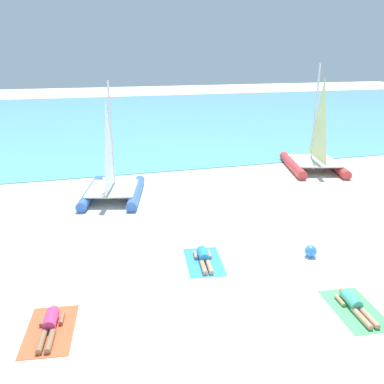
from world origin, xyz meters
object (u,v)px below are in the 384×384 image
towel_left (50,330)px  sunbather_left (50,324)px  towel_middle (204,262)px  towel_right (355,310)px  beach_ball (311,251)px  sailboat_blue (112,182)px  sailboat_red (315,155)px  sunbather_middle (204,257)px  sunbather_right (354,304)px

towel_left → sunbather_left: (0.01, 0.07, 0.13)m
towel_middle → towel_right: bearing=-49.8°
towel_left → beach_ball: 7.96m
sailboat_blue → sailboat_red: bearing=23.2°
towel_left → sunbather_middle: (4.46, 2.27, 0.13)m
towel_right → towel_middle: bearing=130.2°
beach_ball → towel_right: bearing=-98.8°
towel_left → towel_right: same height
sailboat_red → sunbather_middle: bearing=-121.8°
towel_left → sunbather_right: (7.36, -1.17, 0.13)m
sunbather_left → towel_middle: (4.44, 2.14, -0.13)m
sailboat_blue → sunbather_right: bearing=-49.1°
sailboat_red → sunbather_right: bearing=-102.0°
sunbather_right → beach_ball: beach_ball is taller
towel_left → towel_right: size_ratio=1.00×
sailboat_blue → sunbather_right: (5.01, -10.10, -0.62)m
towel_left → beach_ball: (7.80, 1.62, 0.19)m
towel_middle → sailboat_blue: bearing=107.4°
sailboat_red → beach_ball: (-5.58, -9.00, -0.64)m
towel_left → sunbather_right: sunbather_right is taller
sunbather_middle → towel_middle: bearing=-90.0°
sailboat_blue → sunbather_left: 9.19m
sunbather_left → sunbather_right: bearing=-1.8°
sailboat_red → towel_right: size_ratio=2.95×
towel_middle → towel_right: 4.50m
sailboat_blue → sailboat_red: sailboat_red is taller
towel_right → sunbather_right: (0.01, 0.07, 0.13)m
sunbather_right → beach_ball: bearing=87.1°
sailboat_blue → beach_ball: sailboat_blue is taller
towel_left → towel_middle: same height
towel_middle → sunbather_middle: size_ratio=1.21×
towel_left → sunbather_left: size_ratio=1.21×
sailboat_blue → beach_ball: bearing=-38.8°
sunbather_right → beach_ball: size_ratio=4.07×
sailboat_red → towel_left: bearing=-126.5°
towel_middle → sunbather_right: 4.45m
sunbather_right → towel_right: bearing=-90.0°
beach_ball → sailboat_blue: bearing=126.7°
sunbather_left → sunbather_middle: bearing=34.1°
sunbather_left → towel_right: size_ratio=0.82×
sailboat_red → sunbather_left: size_ratio=3.57×
beach_ball → sunbather_middle: bearing=169.1°
sunbather_right → towel_left: bearing=176.9°
sailboat_blue → towel_middle: (2.10, -6.73, -0.74)m
sunbather_middle → sailboat_blue: bearing=116.0°
sunbather_left → towel_middle: sunbather_left is taller
sailboat_red → sunbather_left: (-13.37, -10.56, -0.70)m
sailboat_blue → sunbather_middle: sailboat_blue is taller
sunbather_middle → towel_right: 4.54m
sailboat_red → towel_right: sailboat_red is taller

